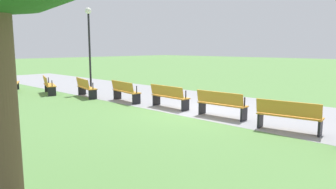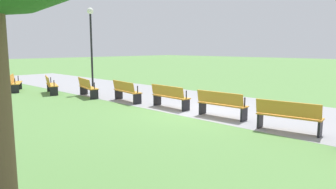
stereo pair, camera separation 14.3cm
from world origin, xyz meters
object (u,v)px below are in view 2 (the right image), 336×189
(bench_3, at_px, (87,87))
(bench_6, at_px, (221,104))
(bench_1, at_px, (15,82))
(bench_2, at_px, (51,84))
(lamp_post, at_px, (91,35))
(bench_7, at_px, (288,116))
(bench_4, at_px, (126,91))
(bench_5, at_px, (170,96))

(bench_3, xyz_separation_m, bench_6, (7.13, 0.72, 0.00))
(bench_1, xyz_separation_m, bench_2, (2.21, 0.93, 0.00))
(bench_1, bearing_deg, bench_2, 48.84)
(bench_1, relative_size, lamp_post, 0.41)
(bench_1, distance_m, bench_6, 11.86)
(bench_7, bearing_deg, bench_2, 177.09)
(bench_4, height_order, bench_6, same)
(bench_3, relative_size, lamp_post, 0.42)
(bench_1, bearing_deg, bench_7, 34.51)
(lamp_post, bearing_deg, bench_6, -2.07)
(bench_1, xyz_separation_m, bench_4, (6.84, 2.12, 0.00))
(bench_2, xyz_separation_m, bench_7, (11.80, 1.18, 0.00))
(bench_1, bearing_deg, bench_6, 37.38)
(bench_4, bearing_deg, bench_1, -154.17)
(bench_2, bearing_deg, bench_5, 31.62)
(bench_4, distance_m, bench_6, 4.79)
(bench_2, xyz_separation_m, bench_6, (9.42, 1.42, 0.00))
(bench_5, distance_m, bench_7, 4.79)
(bench_1, height_order, lamp_post, lamp_post)
(bench_3, height_order, bench_6, same)
(lamp_post, bearing_deg, bench_2, -124.08)
(bench_1, height_order, bench_4, same)
(bench_6, distance_m, bench_7, 2.40)
(bench_4, xyz_separation_m, lamp_post, (-3.47, 0.54, 2.49))
(bench_7, bearing_deg, bench_1, 179.95)
(bench_1, distance_m, bench_5, 9.52)
(bench_2, height_order, bench_7, same)
(bench_2, height_order, lamp_post, lamp_post)
(bench_6, bearing_deg, lamp_post, 175.05)
(bench_2, bearing_deg, bench_7, 25.89)
(bench_1, height_order, bench_6, same)
(bench_2, distance_m, bench_5, 7.16)
(bench_3, height_order, lamp_post, lamp_post)
(bench_4, height_order, lamp_post, lamp_post)
(bench_4, bearing_deg, lamp_post, 179.84)
(bench_5, height_order, bench_7, same)
(bench_5, bearing_deg, bench_1, -162.80)
(bench_3, xyz_separation_m, bench_5, (4.73, 0.72, 0.00))
(bench_2, height_order, bench_4, same)
(bench_3, distance_m, lamp_post, 2.91)
(bench_6, height_order, lamp_post, lamp_post)
(bench_1, distance_m, bench_4, 7.16)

